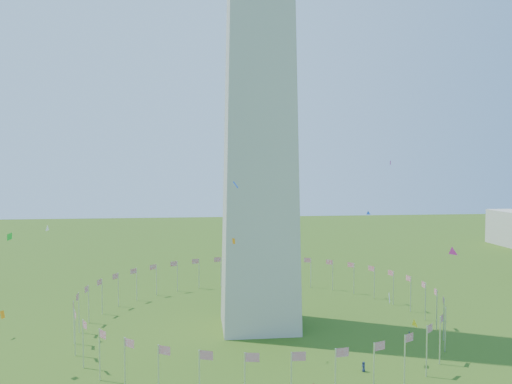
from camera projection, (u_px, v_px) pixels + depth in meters
flag_ring at (259, 307)px, 114.28m from camera, size 80.24×80.24×9.00m
kites_aloft at (398, 251)px, 87.60m from camera, size 127.50×65.05×41.44m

